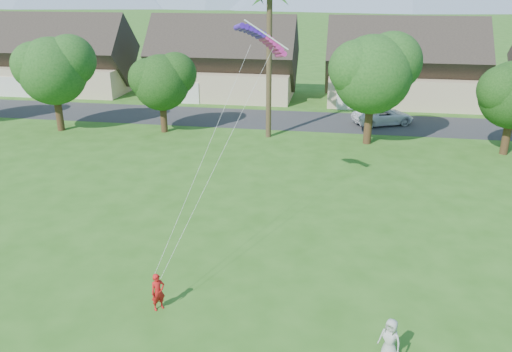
% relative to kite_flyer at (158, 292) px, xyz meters
% --- Properties ---
extents(street, '(90.00, 7.00, 0.01)m').
position_rel_kite_flyer_xyz_m(street, '(3.02, 29.29, -0.78)').
color(street, '#2D2D30').
rests_on(street, ground).
extents(kite_flyer, '(0.67, 0.67, 1.57)m').
position_rel_kite_flyer_xyz_m(kite_flyer, '(0.00, 0.00, 0.00)').
color(kite_flyer, red).
rests_on(kite_flyer, ground).
extents(watcher, '(0.94, 0.85, 1.62)m').
position_rel_kite_flyer_xyz_m(watcher, '(8.72, -1.43, 0.03)').
color(watcher, '#AFAFAB').
rests_on(watcher, ground).
extents(parked_car, '(6.01, 4.53, 1.52)m').
position_rel_kite_flyer_xyz_m(parked_car, '(10.67, 29.29, -0.02)').
color(parked_car, white).
rests_on(parked_car, ground).
extents(houses_row, '(72.75, 8.19, 8.86)m').
position_rel_kite_flyer_xyz_m(houses_row, '(3.51, 38.28, 2.66)').
color(houses_row, beige).
rests_on(houses_row, ground).
extents(tree_row, '(62.27, 6.67, 8.45)m').
position_rel_kite_flyer_xyz_m(tree_row, '(1.88, 23.20, 4.11)').
color(tree_row, '#47301C').
rests_on(tree_row, ground).
extents(parafoil_kite, '(3.02, 1.44, 0.50)m').
position_rel_kite_flyer_xyz_m(parafoil_kite, '(2.65, 9.58, 8.74)').
color(parafoil_kite, '#4217B0').
rests_on(parafoil_kite, ground).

